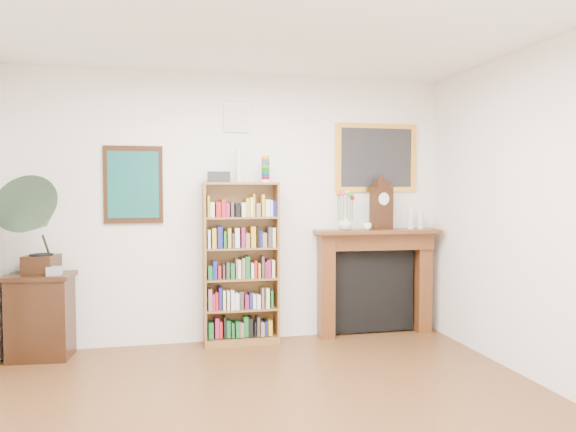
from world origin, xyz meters
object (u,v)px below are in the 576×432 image
Objects in this scene: teacup at (367,226)px; side_cabinet at (41,316)px; cd_stack at (54,271)px; bottle_right at (420,220)px; bookshelf at (241,254)px; bottle_left at (411,218)px; flower_vase at (345,223)px; gramophone at (37,219)px; mantel_clock at (381,206)px; fireplace at (375,272)px.

side_cabinet is at bearing -179.55° from teacup.
bottle_right is at bearing 2.83° from cd_stack.
bookshelf is 9.64× the size of bottle_right.
bottle_right reaches higher than side_cabinet.
teacup is (1.36, -0.05, 0.27)m from bookshelf.
bottle_left is (3.81, 0.08, 0.88)m from side_cabinet.
flower_vase is 0.65× the size of bottle_left.
mantel_clock is at bearing 15.92° from gramophone.
bookshelf is at bearing 179.77° from bottle_right.
teacup is at bearing -176.14° from bottle_right.
teacup is 0.65m from bottle_right.
mantel_clock is at bearing 3.94° from cd_stack.
bottle_left reaches higher than side_cabinet.
side_cabinet is 0.48m from cd_stack.
side_cabinet is at bearing -176.95° from bookshelf.
cd_stack is (-3.27, -0.25, 0.16)m from fireplace.
gramophone is 7.72× the size of cd_stack.
mantel_clock is (3.33, 0.23, 0.57)m from cd_stack.
bottle_right is at bearing -19.26° from mantel_clock.
mantel_clock is 2.66× the size of bottle_right.
fireplace is 5.81× the size of bottle_left.
fireplace is 2.62× the size of mantel_clock.
bottle_left is at bearing -18.54° from mantel_clock.
mantel_clock reaches higher than bottle_right.
bottle_right is at bearing -4.61° from fireplace.
gramophone is at bearing -177.42° from teacup.
bottle_right is (0.11, -0.01, -0.02)m from bottle_left.
bottle_left is 0.11m from bottle_right.
fireplace is 11.61× the size of cd_stack.
bookshelf is 1.79m from cd_stack.
teacup is (-0.20, -0.09, -0.22)m from mantel_clock.
teacup is (3.13, 0.14, 0.36)m from cd_stack.
bookshelf is at bearing 167.58° from mantel_clock.
gramophone is 3.92m from bottle_right.
bottle_left reaches higher than bottle_right.
gramophone is (-3.41, -0.25, 0.64)m from fireplace.
teacup is at bearing -8.54° from flower_vase.
mantel_clock is (0.06, -0.02, 0.73)m from fireplace.
flower_vase is (-0.43, -0.05, -0.18)m from mantel_clock.
mantel_clock is (1.56, 0.04, 0.49)m from bookshelf.
gramophone reaches higher than fireplace.
bottle_left is (3.80, 0.21, -0.04)m from gramophone.
bookshelf is at bearing -179.79° from bottle_left.
side_cabinet is 1.52× the size of mantel_clock.
fireplace is 6.97× the size of bottle_right.
teacup is at bearing -1.40° from bookshelf.
flower_vase is (3.04, 0.18, -0.09)m from gramophone.
bottle_left is at bearing 3.14° from cd_stack.
gramophone is 3.86× the size of bottle_left.
mantel_clock is at bearing 174.45° from bottle_right.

